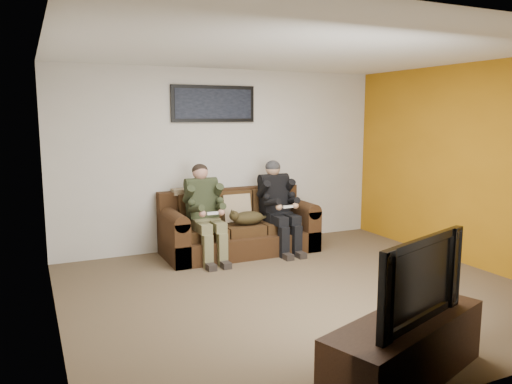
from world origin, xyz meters
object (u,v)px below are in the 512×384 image
person_left (205,207)px  television (409,277)px  cat (247,218)px  tv_stand (405,349)px  sofa (238,229)px  framed_poster (214,104)px  person_right (278,201)px

person_left → television: bearing=-85.2°
cat → tv_stand: bearing=-94.7°
person_left → tv_stand: bearing=-85.2°
cat → television: size_ratio=0.61×
tv_stand → person_left: bearing=75.6°
person_left → television: (0.30, -3.60, 0.07)m
sofa → cat: sofa is taller
person_left → television: person_left is taller
sofa → framed_poster: bearing=117.2°
person_right → tv_stand: bearing=-102.6°
sofa → person_right: bearing=-18.0°
framed_poster → television: (-0.05, -4.17, -1.31)m
cat → person_right: bearing=5.9°
cat → tv_stand: 3.57m
person_left → framed_poster: size_ratio=1.03×
cat → framed_poster: bearing=111.4°
sofa → framed_poster: 1.82m
person_right → sofa: bearing=162.0°
sofa → tv_stand: (-0.25, -3.78, -0.09)m
tv_stand → television: size_ratio=1.39×
cat → framed_poster: (-0.24, 0.62, 1.57)m
television → framed_poster: bearing=70.2°
framed_poster → cat: bearing=-68.6°
sofa → television: size_ratio=1.98×
person_right → cat: (-0.51, -0.05, -0.19)m
person_right → tv_stand: person_right is taller
person_left → tv_stand: person_left is taller
cat → television: bearing=-94.7°
cat → television: 3.57m
person_left → cat: person_left is taller
cat → sofa: bearing=100.5°
person_right → tv_stand: size_ratio=0.86×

